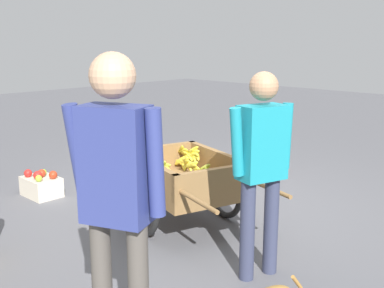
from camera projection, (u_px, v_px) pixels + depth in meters
name	position (u px, v px, depth m)	size (l,w,h in m)	color
ground_plane	(196.00, 210.00, 5.01)	(24.00, 24.00, 0.00)	#56565B
fruit_cart	(186.00, 181.00, 4.53)	(1.80, 1.19, 0.72)	olive
vendor_person	(262.00, 159.00, 3.44)	(0.29, 0.54, 1.54)	#333851
plastic_bucket	(251.00, 157.00, 6.67)	(0.29, 0.29, 0.28)	#B21E1E
mixed_fruit_crate	(41.00, 185.00, 5.44)	(0.44, 0.32, 0.32)	beige
bystander_person	(117.00, 187.00, 2.41)	(0.49, 0.32, 1.70)	#4C4742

